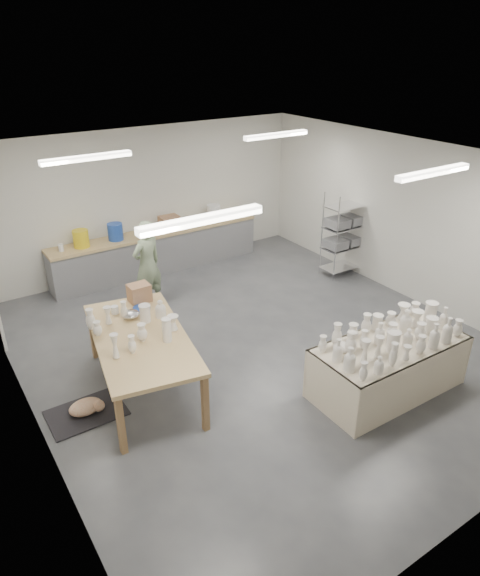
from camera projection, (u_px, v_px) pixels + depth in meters
room at (250, 228)px, 7.55m from camera, size 8.00×8.02×3.00m
back_counter at (158, 250)px, 10.98m from camera, size 4.60×0.60×1.24m
wire_shelf at (344, 233)px, 10.68m from camera, size 0.88×0.48×1.80m
drying_table at (388, 364)px, 7.24m from camera, size 2.23×1.08×1.15m
work_table at (139, 332)px, 7.15m from camera, size 1.64×2.59×1.25m
rug at (86, 413)px, 6.94m from camera, size 1.00×0.70×0.02m
cat at (87, 407)px, 6.90m from camera, size 0.52×0.43×0.19m
potter at (147, 264)px, 9.39m from camera, size 0.70×0.55×1.67m
red_stool at (144, 287)px, 9.85m from camera, size 0.38×0.38×0.30m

